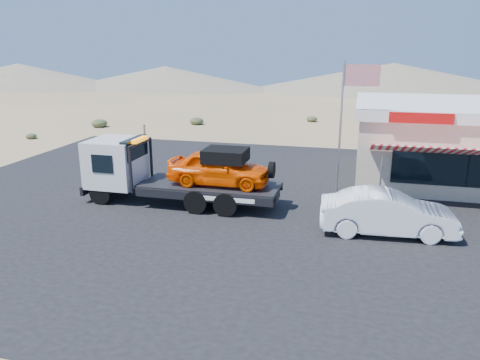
% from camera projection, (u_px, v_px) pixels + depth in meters
% --- Properties ---
extents(ground, '(120.00, 120.00, 0.00)m').
position_uv_depth(ground, '(207.00, 222.00, 18.22)').
color(ground, olive).
rests_on(ground, ground).
extents(asphalt_lot, '(32.00, 24.00, 0.02)m').
position_uv_depth(asphalt_lot, '(272.00, 202.00, 20.54)').
color(asphalt_lot, black).
rests_on(asphalt_lot, ground).
extents(tow_truck, '(8.34, 2.47, 2.79)m').
position_uv_depth(tow_truck, '(176.00, 170.00, 20.01)').
color(tow_truck, black).
rests_on(tow_truck, asphalt_lot).
extents(white_sedan, '(4.91, 2.03, 1.58)m').
position_uv_depth(white_sedan, '(388.00, 213.00, 16.84)').
color(white_sedan, white).
rests_on(white_sedan, asphalt_lot).
extents(jerky_store, '(10.40, 9.97, 3.90)m').
position_uv_depth(jerky_store, '(460.00, 141.00, 23.53)').
color(jerky_store, '#BDAB8F').
rests_on(jerky_store, asphalt_lot).
extents(flagpole, '(1.55, 0.10, 6.00)m').
position_uv_depth(flagpole, '(347.00, 114.00, 20.20)').
color(flagpole, '#99999E').
rests_on(flagpole, asphalt_lot).
extents(desert_scrub, '(25.22, 35.60, 0.71)m').
position_uv_depth(desert_scrub, '(68.00, 142.00, 31.86)').
color(desert_scrub, '#2F3D21').
rests_on(desert_scrub, ground).
extents(distant_hills, '(126.00, 48.00, 4.20)m').
position_uv_depth(distant_hills, '(259.00, 78.00, 71.37)').
color(distant_hills, '#726B59').
rests_on(distant_hills, ground).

